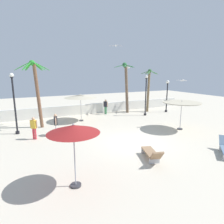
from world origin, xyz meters
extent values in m
plane|color=beige|center=(0.00, 0.00, 0.00)|extent=(56.00, 56.00, 0.00)
cube|color=silver|center=(0.00, 9.79, 0.54)|extent=(25.20, 0.30, 1.09)
cylinder|color=#333338|center=(4.86, 0.91, 0.04)|extent=(0.42, 0.42, 0.08)
cylinder|color=#A5A5AD|center=(4.86, 0.91, 1.10)|extent=(0.05, 0.05, 2.21)
cylinder|color=#B7AD93|center=(4.86, 0.91, 2.19)|extent=(2.90, 2.90, 0.06)
sphere|color=#99999E|center=(4.86, 0.91, 2.30)|extent=(0.08, 0.08, 0.08)
cylinder|color=#333338|center=(-1.48, 7.04, 0.04)|extent=(0.40, 0.40, 0.08)
cylinder|color=#A5A5AD|center=(-1.48, 7.04, 1.13)|extent=(0.05, 0.05, 2.25)
cone|color=#B7AD93|center=(-1.48, 7.04, 2.36)|extent=(2.98, 2.98, 0.31)
sphere|color=#99999E|center=(-1.48, 7.04, 2.53)|extent=(0.08, 0.08, 0.08)
cylinder|color=#333338|center=(-4.79, -3.08, 0.04)|extent=(0.44, 0.44, 0.08)
cylinder|color=#A5A5AD|center=(-4.79, -3.08, 1.15)|extent=(0.05, 0.05, 2.30)
cone|color=maroon|center=(-4.79, -3.08, 2.40)|extent=(2.03, 2.03, 0.31)
sphere|color=#99999E|center=(-4.79, -3.08, 2.57)|extent=(0.08, 0.08, 0.08)
cylinder|color=brown|center=(4.28, 8.48, 2.65)|extent=(0.61, 0.31, 5.31)
sphere|color=#286336|center=(3.98, 8.48, 5.30)|extent=(0.50, 0.50, 0.50)
ellipsoid|color=#286336|center=(4.60, 8.55, 5.18)|extent=(1.25, 0.34, 0.37)
ellipsoid|color=#286336|center=(4.27, 9.04, 5.18)|extent=(0.75, 1.19, 0.37)
ellipsoid|color=#286336|center=(3.57, 8.97, 5.18)|extent=(0.95, 1.08, 0.37)
ellipsoid|color=#286336|center=(3.34, 8.45, 5.18)|extent=(1.25, 0.26, 0.37)
ellipsoid|color=#286336|center=(3.74, 7.90, 5.18)|extent=(0.65, 1.22, 0.37)
ellipsoid|color=#286336|center=(4.30, 7.94, 5.18)|extent=(0.81, 1.17, 0.37)
cylinder|color=brown|center=(6.85, 7.94, 2.34)|extent=(0.37, 0.27, 4.68)
sphere|color=#366338|center=(6.95, 7.94, 4.67)|extent=(0.43, 0.43, 0.43)
ellipsoid|color=#366338|center=(7.51, 7.85, 4.49)|extent=(1.10, 0.36, 0.45)
ellipsoid|color=#366338|center=(7.04, 8.50, 4.49)|extent=(0.37, 1.10, 0.45)
ellipsoid|color=#366338|center=(6.49, 8.27, 4.49)|extent=(1.00, 0.79, 0.45)
ellipsoid|color=#366338|center=(6.54, 7.54, 4.49)|extent=(0.92, 0.90, 0.45)
ellipsoid|color=#366338|center=(7.03, 7.38, 4.49)|extent=(0.35, 1.10, 0.45)
cylinder|color=brown|center=(-5.18, 6.43, 2.61)|extent=(0.53, 0.27, 5.23)
sphere|color=#298C2C|center=(-5.44, 6.43, 5.22)|extent=(0.43, 0.43, 0.43)
ellipsoid|color=#298C2C|center=(-4.73, 6.51, 4.98)|extent=(1.30, 0.34, 0.73)
ellipsoid|color=#298C2C|center=(-4.99, 6.98, 4.98)|extent=(0.97, 1.12, 0.73)
ellipsoid|color=#298C2C|center=(-5.69, 7.10, 4.98)|extent=(0.64, 1.27, 0.73)
ellipsoid|color=#298C2C|center=(-6.14, 6.57, 4.98)|extent=(1.30, 0.45, 0.73)
ellipsoid|color=#298C2C|center=(-5.85, 5.85, 4.98)|extent=(0.91, 1.16, 0.73)
ellipsoid|color=#298C2C|center=(-4.98, 5.88, 4.98)|extent=(0.97, 1.12, 0.73)
cylinder|color=black|center=(-6.91, 5.37, 0.10)|extent=(0.28, 0.28, 0.20)
cylinder|color=black|center=(-6.91, 5.37, 2.08)|extent=(0.12, 0.12, 4.16)
cylinder|color=black|center=(-6.91, 5.37, 4.16)|extent=(0.22, 0.22, 0.06)
sphere|color=white|center=(-6.91, 5.37, 4.31)|extent=(0.30, 0.30, 0.30)
cylinder|color=black|center=(5.39, 6.39, 0.10)|extent=(0.28, 0.28, 0.20)
cylinder|color=black|center=(5.39, 6.39, 1.95)|extent=(0.12, 0.12, 3.89)
cylinder|color=black|center=(5.39, 6.39, 3.89)|extent=(0.22, 0.22, 0.06)
sphere|color=white|center=(5.39, 6.39, 4.05)|extent=(0.30, 0.30, 0.30)
cylinder|color=black|center=(8.61, 6.77, 0.10)|extent=(0.28, 0.28, 0.20)
cylinder|color=black|center=(8.61, 6.77, 1.63)|extent=(0.12, 0.12, 3.26)
cylinder|color=black|center=(8.61, 6.77, 3.26)|extent=(0.22, 0.22, 0.06)
sphere|color=white|center=(8.61, 6.77, 3.44)|extent=(0.37, 0.37, 0.37)
cube|color=#B7B7BC|center=(-0.33, -1.67, 0.17)|extent=(0.54, 0.20, 0.35)
cube|color=#B7B7BC|center=(-0.72, -2.91, 0.17)|extent=(0.54, 0.20, 0.35)
cube|color=#8C6B4C|center=(-0.52, -2.29, 0.35)|extent=(0.95, 1.50, 0.08)
cube|color=#8C6B4C|center=(-0.81, -3.20, 0.56)|extent=(0.67, 0.63, 0.54)
cube|color=#B7B7BC|center=(3.88, -3.49, 0.17)|extent=(0.40, 0.43, 0.35)
cylinder|color=#3F8C59|center=(1.78, 8.84, 0.41)|extent=(0.12, 0.12, 0.82)
cylinder|color=#3F8C59|center=(1.86, 8.70, 0.41)|extent=(0.12, 0.12, 0.82)
cube|color=#26262D|center=(1.82, 8.77, 1.11)|extent=(0.39, 0.43, 0.58)
sphere|color=tan|center=(1.82, 8.77, 1.51)|extent=(0.22, 0.22, 0.22)
cylinder|color=tan|center=(1.70, 8.98, 1.14)|extent=(0.08, 0.08, 0.52)
cylinder|color=tan|center=(1.94, 8.57, 1.14)|extent=(0.08, 0.08, 0.52)
cylinder|color=silver|center=(-4.34, 3.80, 0.41)|extent=(0.12, 0.12, 0.81)
cylinder|color=silver|center=(-4.37, 3.64, 0.41)|extent=(0.12, 0.12, 0.81)
cube|color=#26262D|center=(-4.36, 3.72, 1.10)|extent=(0.29, 0.39, 0.57)
sphere|color=tan|center=(-4.36, 3.72, 1.50)|extent=(0.22, 0.22, 0.22)
cylinder|color=tan|center=(-4.32, 3.96, 1.13)|extent=(0.08, 0.08, 0.52)
cylinder|color=tan|center=(-4.39, 3.48, 1.13)|extent=(0.08, 0.08, 0.52)
cylinder|color=#D8333F|center=(-5.90, 3.59, 0.39)|extent=(0.12, 0.12, 0.79)
cylinder|color=#D8333F|center=(-5.78, 3.49, 0.39)|extent=(0.12, 0.12, 0.79)
cube|color=gold|center=(-5.84, 3.54, 1.07)|extent=(0.43, 0.41, 0.56)
sphere|color=tan|center=(-5.84, 3.54, 1.45)|extent=(0.21, 0.21, 0.21)
cylinder|color=tan|center=(-6.02, 3.69, 1.10)|extent=(0.08, 0.08, 0.50)
cylinder|color=tan|center=(-5.65, 3.39, 1.10)|extent=(0.08, 0.08, 0.50)
ellipsoid|color=white|center=(5.46, 1.66, 3.86)|extent=(0.13, 0.33, 0.12)
sphere|color=white|center=(5.47, 1.49, 3.89)|extent=(0.10, 0.10, 0.10)
cube|color=silver|center=(5.73, 1.67, 3.88)|extent=(0.54, 0.16, 0.16)
cube|color=silver|center=(5.19, 1.64, 3.88)|extent=(0.55, 0.16, 0.06)
ellipsoid|color=white|center=(5.08, 9.57, 5.04)|extent=(0.34, 0.26, 0.12)
sphere|color=white|center=(5.23, 9.49, 5.07)|extent=(0.10, 0.10, 0.10)
cube|color=silver|center=(5.24, 9.86, 5.06)|extent=(0.44, 0.63, 0.17)
cube|color=silver|center=(4.92, 9.29, 5.06)|extent=(0.44, 0.64, 0.07)
ellipsoid|color=white|center=(1.41, 5.57, 6.77)|extent=(0.29, 0.33, 0.12)
sphere|color=white|center=(1.31, 5.43, 6.80)|extent=(0.10, 0.10, 0.10)
cube|color=silver|center=(1.64, 5.39, 6.79)|extent=(0.54, 0.46, 0.16)
cube|color=silver|center=(1.18, 5.75, 6.79)|extent=(0.55, 0.47, 0.04)
camera|label=1|loc=(-6.49, -9.92, 4.49)|focal=30.47mm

